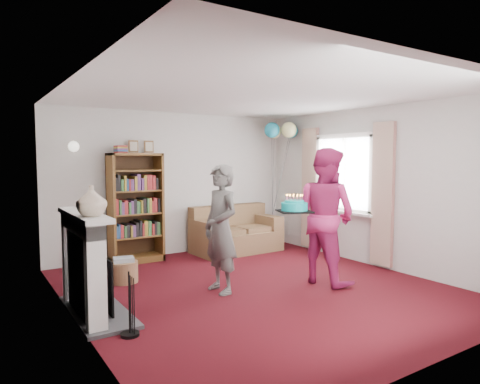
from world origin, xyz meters
TOP-DOWN VIEW (x-y plane):
  - ground at (0.00, 0.00)m, footprint 5.00×5.00m
  - wall_back at (0.00, 2.51)m, footprint 4.50×0.02m
  - wall_left at (-2.26, 0.00)m, footprint 0.02×5.00m
  - wall_right at (2.26, 0.00)m, footprint 0.02×5.00m
  - ceiling at (0.00, 0.00)m, footprint 4.50×5.00m
  - fireplace at (-2.09, 0.19)m, footprint 0.55×1.80m
  - window_bay at (2.21, 0.60)m, footprint 0.14×2.02m
  - wall_sconce at (-1.75, 2.36)m, footprint 0.16×0.23m
  - bookcase at (-0.83, 2.30)m, footprint 0.84×0.42m
  - sofa at (0.96, 2.07)m, footprint 1.57×0.83m
  - wicker_basket at (-1.38, 1.21)m, footprint 0.38×0.38m
  - person_striped at (-0.48, 0.12)m, footprint 0.42×0.61m
  - person_magenta at (0.94, -0.28)m, footprint 0.82×0.99m
  - birthday_cake at (0.34, -0.33)m, footprint 0.40×0.40m
  - balloons at (1.87, 1.86)m, footprint 0.73×0.73m
  - mantel_vase at (-2.12, -0.15)m, footprint 0.35×0.35m

SIDE VIEW (x-z plane):
  - ground at x=0.00m, z-range 0.00..0.00m
  - wicker_basket at x=-1.38m, z-range -0.02..0.33m
  - sofa at x=0.96m, z-range -0.10..0.73m
  - fireplace at x=-2.09m, z-range -0.05..1.07m
  - person_striped at x=-0.48m, z-range 0.00..1.62m
  - bookcase at x=-0.83m, z-range -0.12..1.88m
  - person_magenta at x=0.94m, z-range 0.00..1.84m
  - birthday_cake at x=0.34m, z-range 0.97..1.20m
  - window_bay at x=2.21m, z-range 0.10..2.30m
  - wall_back at x=0.00m, z-range 0.00..2.50m
  - wall_left at x=-2.26m, z-range 0.00..2.50m
  - wall_right at x=2.26m, z-range 0.00..2.50m
  - mantel_vase at x=-2.12m, z-range 1.12..1.43m
  - wall_sconce at x=-1.75m, z-range 1.80..1.96m
  - balloons at x=1.87m, z-range 1.36..3.08m
  - ceiling at x=0.00m, z-range 2.50..2.51m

